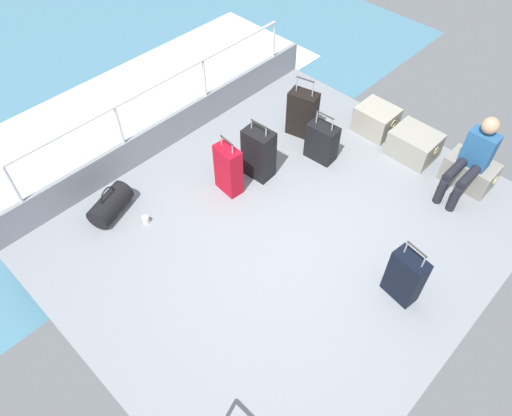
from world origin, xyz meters
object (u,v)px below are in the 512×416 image
object	(u,v)px
suitcase_4	(405,277)
paper_cup	(146,220)
suitcase_1	(259,153)
duffel_bag	(110,204)
suitcase_3	(302,114)
cargo_crate_1	(414,144)
suitcase_0	(228,170)
suitcase_2	(322,142)
passenger_seated	(473,158)
cargo_crate_2	(469,172)
cargo_crate_0	(376,120)

from	to	relation	value
suitcase_4	paper_cup	distance (m)	3.02
suitcase_1	duffel_bag	bearing A→B (deg)	-115.06
duffel_bag	suitcase_3	bearing A→B (deg)	76.23
cargo_crate_1	suitcase_0	world-z (taller)	suitcase_0
suitcase_1	suitcase_2	bearing A→B (deg)	64.61
suitcase_3	suitcase_4	distance (m)	2.78
suitcase_0	suitcase_2	world-z (taller)	suitcase_0
paper_cup	suitcase_2	bearing A→B (deg)	71.87
cargo_crate_1	suitcase_3	size ratio (longest dim) A/B	0.71
passenger_seated	duffel_bag	world-z (taller)	passenger_seated
suitcase_1	suitcase_2	world-z (taller)	suitcase_1
passenger_seated	duffel_bag	bearing A→B (deg)	-130.74
suitcase_0	suitcase_2	bearing A→B (deg)	70.23
cargo_crate_1	cargo_crate_2	bearing A→B (deg)	2.71
suitcase_0	suitcase_1	world-z (taller)	suitcase_1
cargo_crate_2	suitcase_2	bearing A→B (deg)	-150.29
suitcase_1	suitcase_3	xyz separation A→B (m)	(-0.14, 1.01, -0.01)
suitcase_0	suitcase_2	size ratio (longest dim) A/B	1.14
cargo_crate_2	suitcase_3	world-z (taller)	suitcase_3
cargo_crate_2	suitcase_0	size ratio (longest dim) A/B	0.79
cargo_crate_0	cargo_crate_2	distance (m)	1.45
suitcase_4	duffel_bag	xyz separation A→B (m)	(-3.14, -1.47, -0.17)
cargo_crate_1	suitcase_0	size ratio (longest dim) A/B	0.77
duffel_bag	suitcase_1	bearing A→B (deg)	64.94
suitcase_3	suitcase_1	bearing A→B (deg)	-82.30
cargo_crate_1	cargo_crate_0	bearing A→B (deg)	174.28
cargo_crate_1	suitcase_3	xyz separation A→B (m)	(-1.38, -0.70, 0.15)
cargo_crate_0	suitcase_0	xyz separation A→B (m)	(-0.66, -2.24, 0.15)
cargo_crate_0	paper_cup	world-z (taller)	cargo_crate_0
suitcase_3	cargo_crate_2	bearing A→B (deg)	18.71
cargo_crate_2	passenger_seated	xyz separation A→B (m)	(0.00, -0.18, 0.37)
suitcase_3	paper_cup	distance (m)	2.59
suitcase_0	cargo_crate_1	bearing A→B (deg)	58.71
suitcase_0	suitcase_4	world-z (taller)	suitcase_0
passenger_seated	suitcase_1	world-z (taller)	passenger_seated
duffel_bag	cargo_crate_1	bearing A→B (deg)	59.14
passenger_seated	suitcase_3	size ratio (longest dim) A/B	1.19
suitcase_2	duffel_bag	world-z (taller)	suitcase_2
passenger_seated	suitcase_2	distance (m)	1.84
suitcase_2	suitcase_3	xyz separation A→B (m)	(-0.52, 0.21, 0.07)
paper_cup	suitcase_4	bearing A→B (deg)	25.29
passenger_seated	paper_cup	size ratio (longest dim) A/B	10.62
suitcase_0	paper_cup	world-z (taller)	suitcase_0
cargo_crate_0	suitcase_1	world-z (taller)	suitcase_1
suitcase_2	paper_cup	world-z (taller)	suitcase_2
cargo_crate_0	suitcase_4	size ratio (longest dim) A/B	0.69
suitcase_2	suitcase_4	bearing A→B (deg)	-28.74
cargo_crate_0	paper_cup	size ratio (longest dim) A/B	5.57
passenger_seated	suitcase_4	xyz separation A→B (m)	(0.30, -1.83, -0.23)
cargo_crate_0	cargo_crate_2	size ratio (longest dim) A/B	0.86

